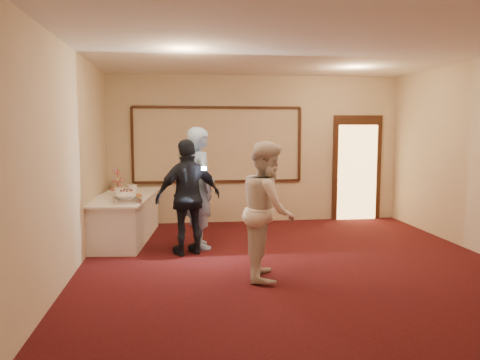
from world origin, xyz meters
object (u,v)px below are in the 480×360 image
Objects in this scene: pavlova_tray at (127,197)px; guest at (188,197)px; plate_stack_a at (119,192)px; plate_stack_b at (132,188)px; man at (201,188)px; woman at (268,210)px; cupcake_stand at (118,182)px; buffet_table at (125,217)px; tart at (134,196)px.

guest is at bearing -19.63° from pavlova_tray.
plate_stack_a is 0.99× the size of plate_stack_b.
man reaches higher than woman.
pavlova_tray is 1.17m from man.
plate_stack_a is 1.61m from guest.
cupcake_stand is 0.25× the size of guest.
plate_stack_b reaches higher than plate_stack_a.
buffet_table is 1.63m from guest.
plate_stack_b is at bearing 34.13° from man.
tart is 0.16× the size of guest.
man reaches higher than guest.
buffet_table is 1.39× the size of woman.
cupcake_stand is 2.60× the size of plate_stack_a.
woman is 1.60m from guest.
man is 1.84m from woman.
cupcake_stand is 0.83m from plate_stack_a.
woman is (2.15, -2.37, 0.05)m from plate_stack_a.
pavlova_tray is 1.96× the size of tart.
man is (1.49, -1.51, 0.05)m from cupcake_stand.
man reaches higher than tart.
buffet_table is 14.61× the size of plate_stack_a.
man is (1.19, -1.13, 0.13)m from plate_stack_b.
plate_stack_a is (0.12, -0.81, -0.09)m from cupcake_stand.
plate_stack_a is (-0.20, 0.76, -0.01)m from pavlova_tray.
cupcake_stand is 0.25× the size of woman.
plate_stack_b is 3.42m from woman.
plate_stack_b reaches higher than tart.
cupcake_stand is 1.15m from tart.
man is 1.10× the size of guest.
plate_stack_a is at bearing 136.15° from tart.
man is at bearing 3.01° from pavlova_tray.
man reaches higher than pavlova_tray.
cupcake_stand is 1.54× the size of tart.
man is at bearing -43.57° from plate_stack_b.
woman is at bearing -48.84° from buffet_table.
pavlova_tray is 0.31× the size of guest.
woman is at bearing -54.80° from plate_stack_b.
guest is at bearing -43.54° from plate_stack_a.
man is 1.10× the size of woman.
tart is (0.07, 0.50, -0.05)m from pavlova_tray.
plate_stack_b is at bearing 43.16° from woman.
plate_stack_b is (0.30, -0.38, -0.08)m from cupcake_stand.
tart is at bearing -53.90° from buffet_table.
buffet_table is 0.46m from plate_stack_a.
buffet_table is at bearing 99.21° from pavlova_tray.
buffet_table is 4.42× the size of pavlova_tray.
buffet_table is at bearing -75.91° from cupcake_stand.
pavlova_tray is 3.31× the size of plate_stack_a.
cupcake_stand is 0.50m from plate_stack_b.
pavlova_tray is 0.28× the size of man.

